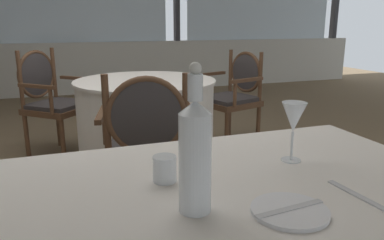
# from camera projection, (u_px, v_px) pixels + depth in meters

# --- Properties ---
(ground_plane) EXTENTS (13.90, 13.90, 0.00)m
(ground_plane) POSITION_uv_depth(u_px,v_px,m) (122.00, 188.00, 2.79)
(ground_plane) COLOR #756047
(window_wall_far) EXTENTS (10.67, 0.14, 2.60)m
(window_wall_far) POSITION_uv_depth(u_px,v_px,m) (78.00, 30.00, 6.19)
(window_wall_far) COLOR beige
(window_wall_far) RESTS_ON ground_plane
(side_plate) EXTENTS (0.19, 0.19, 0.01)m
(side_plate) POSITION_uv_depth(u_px,v_px,m) (290.00, 211.00, 0.90)
(side_plate) COLOR white
(side_plate) RESTS_ON foreground_table
(butter_knife) EXTENTS (0.19, 0.04, 0.00)m
(butter_knife) POSITION_uv_depth(u_px,v_px,m) (290.00, 209.00, 0.90)
(butter_knife) COLOR silver
(butter_knife) RESTS_ON foreground_table
(dinner_fork) EXTENTS (0.03, 0.20, 0.00)m
(dinner_fork) POSITION_uv_depth(u_px,v_px,m) (358.00, 196.00, 0.99)
(dinner_fork) COLOR silver
(dinner_fork) RESTS_ON foreground_table
(water_bottle) EXTENTS (0.08, 0.08, 0.36)m
(water_bottle) POSITION_uv_depth(u_px,v_px,m) (195.00, 154.00, 0.88)
(water_bottle) COLOR white
(water_bottle) RESTS_ON foreground_table
(wine_glass) EXTENTS (0.08, 0.08, 0.19)m
(wine_glass) POSITION_uv_depth(u_px,v_px,m) (294.00, 119.00, 1.21)
(wine_glass) COLOR white
(wine_glass) RESTS_ON foreground_table
(water_tumbler) EXTENTS (0.07, 0.07, 0.07)m
(water_tumbler) POSITION_uv_depth(u_px,v_px,m) (165.00, 169.00, 1.08)
(water_tumbler) COLOR white
(water_tumbler) RESTS_ON foreground_table
(background_table_1) EXTENTS (1.11, 1.11, 0.74)m
(background_table_1) POSITION_uv_depth(u_px,v_px,m) (147.00, 125.00, 3.07)
(background_table_1) COLOR white
(background_table_1) RESTS_ON ground_plane
(dining_chair_1_0) EXTENTS (0.60, 0.55, 0.93)m
(dining_chair_1_0) POSITION_uv_depth(u_px,v_px,m) (147.00, 141.00, 2.09)
(dining_chair_1_0) COLOR brown
(dining_chair_1_0) RESTS_ON ground_plane
(dining_chair_1_1) EXTENTS (0.58, 0.62, 0.91)m
(dining_chair_1_1) POSITION_uv_depth(u_px,v_px,m) (235.00, 91.00, 3.60)
(dining_chair_1_1) COLOR brown
(dining_chair_1_1) RESTS_ON ground_plane
(dining_chair_1_2) EXTENTS (0.66, 0.66, 0.95)m
(dining_chair_1_2) POSITION_uv_depth(u_px,v_px,m) (49.00, 95.00, 3.39)
(dining_chair_1_2) COLOR brown
(dining_chair_1_2) RESTS_ON ground_plane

